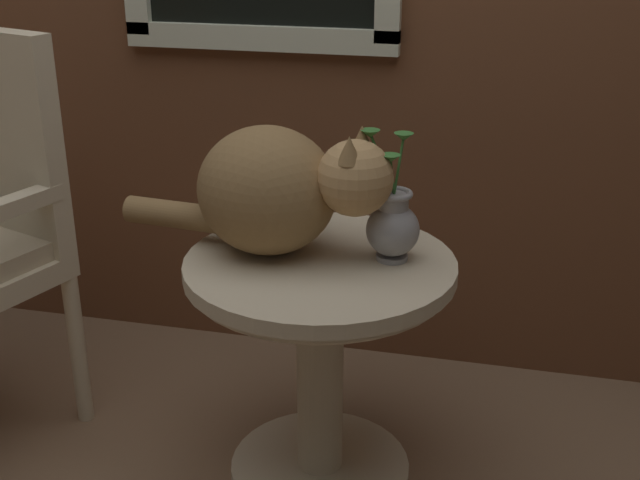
# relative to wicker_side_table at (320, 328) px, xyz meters

# --- Properties ---
(wicker_side_table) EXTENTS (0.63, 0.63, 0.60)m
(wicker_side_table) POSITION_rel_wicker_side_table_xyz_m (0.00, 0.00, 0.00)
(wicker_side_table) COLOR beige
(wicker_side_table) RESTS_ON ground_plane
(cat) EXTENTS (0.67, 0.33, 0.31)m
(cat) POSITION_rel_wicker_side_table_xyz_m (-0.11, 0.03, 0.33)
(cat) COLOR olive
(cat) RESTS_ON wicker_side_table
(pewter_vase_with_ivy) EXTENTS (0.14, 0.12, 0.30)m
(pewter_vase_with_ivy) POSITION_rel_wicker_side_table_xyz_m (0.16, 0.04, 0.27)
(pewter_vase_with_ivy) COLOR #99999E
(pewter_vase_with_ivy) RESTS_ON wicker_side_table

